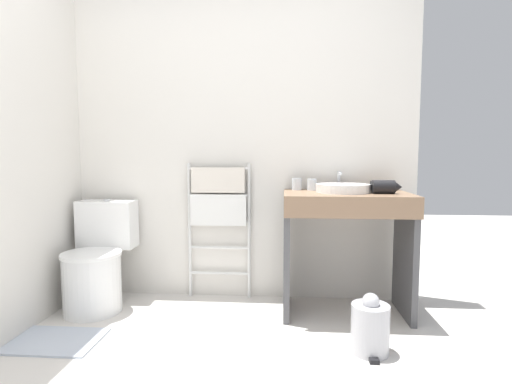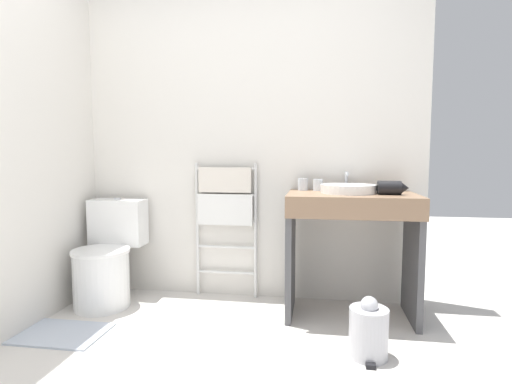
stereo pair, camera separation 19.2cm
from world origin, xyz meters
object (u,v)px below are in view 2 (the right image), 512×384
(cup_near_wall, at_px, (303,184))
(cup_near_edge, at_px, (318,185))
(hair_dryer, at_px, (390,188))
(towel_radiator, at_px, (225,204))
(sink_basin, at_px, (348,188))
(trash_bin, at_px, (369,331))
(toilet, at_px, (107,261))

(cup_near_wall, bearing_deg, cup_near_edge, -11.79)
(cup_near_edge, height_order, hair_dryer, hair_dryer)
(towel_radiator, height_order, sink_basin, towel_radiator)
(cup_near_wall, bearing_deg, sink_basin, -28.73)
(cup_near_wall, distance_m, trash_bin, 1.11)
(towel_radiator, xyz_separation_m, cup_near_wall, (0.58, -0.03, 0.16))
(toilet, bearing_deg, sink_basin, 2.12)
(cup_near_wall, height_order, hair_dryer, hair_dryer)
(cup_near_wall, relative_size, cup_near_edge, 1.05)
(sink_basin, distance_m, cup_near_edge, 0.25)
(cup_near_edge, xyz_separation_m, trash_bin, (0.28, -0.72, -0.73))
(sink_basin, distance_m, cup_near_wall, 0.35)
(toilet, xyz_separation_m, trash_bin, (1.79, -0.51, -0.17))
(towel_radiator, relative_size, hair_dryer, 5.37)
(cup_near_edge, height_order, trash_bin, cup_near_edge)
(toilet, distance_m, towel_radiator, 0.95)
(toilet, height_order, cup_near_edge, cup_near_edge)
(towel_radiator, bearing_deg, cup_near_edge, -4.62)
(toilet, height_order, hair_dryer, hair_dryer)
(towel_radiator, relative_size, trash_bin, 3.06)
(sink_basin, bearing_deg, toilet, -177.88)
(cup_near_wall, xyz_separation_m, hair_dryer, (0.57, -0.23, 0.00))
(sink_basin, xyz_separation_m, cup_near_edge, (-0.20, 0.15, 0.01))
(trash_bin, bearing_deg, toilet, 163.96)
(towel_radiator, xyz_separation_m, cup_near_edge, (0.69, -0.06, 0.16))
(cup_near_edge, distance_m, hair_dryer, 0.50)
(toilet, xyz_separation_m, cup_near_wall, (1.40, 0.23, 0.56))
(cup_near_wall, bearing_deg, toilet, -170.64)
(hair_dryer, relative_size, trash_bin, 0.57)
(cup_near_wall, relative_size, hair_dryer, 0.45)
(towel_radiator, xyz_separation_m, trash_bin, (0.97, -0.78, -0.57))
(trash_bin, bearing_deg, cup_near_wall, 117.38)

